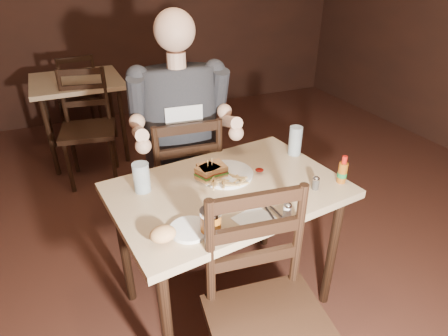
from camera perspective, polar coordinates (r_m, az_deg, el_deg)
name	(u,v)px	position (r m, az deg, el deg)	size (l,w,h in m)	color
room_shell	(237,69)	(1.36, 2.04, 14.87)	(7.00, 7.00, 7.00)	black
main_table	(228,203)	(1.87, 0.61, -5.28)	(1.18, 0.86, 0.77)	tan
bg_table	(78,89)	(3.84, -21.41, 11.21)	(0.82, 0.82, 0.77)	tan
chair_far	(183,181)	(2.44, -6.21, -2.00)	(0.44, 0.49, 0.96)	black
chair_near	(272,330)	(1.57, 7.35, -23.30)	(0.46, 0.50, 0.99)	black
bg_chair_far	(77,95)	(4.43, -21.44, 10.27)	(0.42, 0.45, 0.90)	black
bg_chair_near	(88,130)	(3.38, -20.05, 5.44)	(0.44, 0.48, 0.95)	black
diner	(181,106)	(2.16, -6.63, 9.38)	(0.59, 0.46, 1.02)	#27272B
dinner_plate	(226,175)	(1.90, 0.33, -1.03)	(0.27, 0.27, 0.02)	white
sandwich_left	(212,166)	(1.85, -1.85, 0.25)	(0.13, 0.11, 0.11)	tan
sandwich_right	(208,170)	(1.84, -2.47, -0.24)	(0.11, 0.09, 0.09)	tan
fries_pile	(228,181)	(1.80, 0.66, -1.99)	(0.23, 0.16, 0.04)	#F3C572
ketchup_dollop	(259,170)	(1.93, 5.42, -0.30)	(0.04, 0.04, 0.01)	maroon
glass_left	(142,178)	(1.79, -12.46, -1.43)	(0.08, 0.08, 0.14)	silver
glass_right	(295,141)	(2.13, 10.80, 4.10)	(0.07, 0.07, 0.16)	silver
hot_sauce	(343,169)	(1.91, 17.67, -0.20)	(0.04, 0.04, 0.14)	#8F4710
salt_shaker	(287,211)	(1.62, 9.63, -6.45)	(0.04, 0.04, 0.07)	white
pepper_shaker	(316,183)	(1.84, 13.81, -2.29)	(0.03, 0.03, 0.06)	#38332D
syrup_dispenser	(211,222)	(1.50, -2.03, -8.22)	(0.09, 0.09, 0.11)	#8F4710
napkin	(255,219)	(1.61, 4.75, -7.80)	(0.15, 0.14, 0.00)	white
knife	(270,206)	(1.68, 7.04, -5.82)	(0.01, 0.19, 0.00)	silver
fork	(270,214)	(1.64, 7.00, -6.91)	(0.01, 0.15, 0.00)	silver
side_plate	(190,230)	(1.54, -5.23, -9.42)	(0.16, 0.16, 0.01)	white
bread_roll	(163,234)	(1.48, -9.29, -9.90)	(0.10, 0.08, 0.06)	tan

